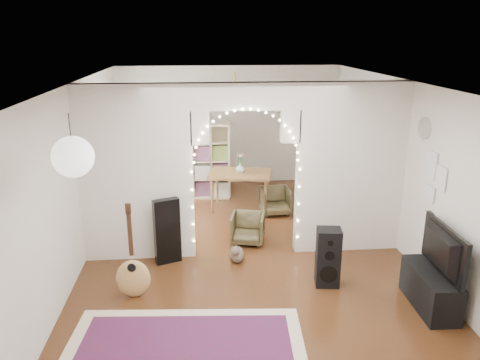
{
  "coord_description": "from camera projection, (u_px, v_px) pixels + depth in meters",
  "views": [
    {
      "loc": [
        -0.7,
        -6.84,
        3.37
      ],
      "look_at": [
        -0.06,
        0.3,
        1.12
      ],
      "focal_mm": 35.0,
      "sensor_mm": 36.0,
      "label": 1
    }
  ],
  "objects": [
    {
      "name": "dining_table",
      "position": [
        240.0,
        176.0,
        9.24
      ],
      "size": [
        1.33,
        1.02,
        0.76
      ],
      "rotation": [
        0.0,
        0.0,
        -0.2
      ],
      "color": "brown",
      "rests_on": "floor"
    },
    {
      "name": "dining_chair_right",
      "position": [
        275.0,
        201.0,
        9.1
      ],
      "size": [
        0.58,
        0.59,
        0.52
      ],
      "primitive_type": "imported",
      "rotation": [
        0.0,
        0.0,
        0.05
      ],
      "color": "#483E24",
      "rests_on": "floor"
    },
    {
      "name": "bookcase",
      "position": [
        193.0,
        160.0,
        9.91
      ],
      "size": [
        1.61,
        0.63,
        1.61
      ],
      "primitive_type": "cube",
      "rotation": [
        0.0,
        0.0,
        -0.15
      ],
      "color": "beige",
      "rests_on": "floor"
    },
    {
      "name": "divider_wall",
      "position": [
        245.0,
        167.0,
        7.15
      ],
      "size": [
        5.0,
        0.2,
        2.7
      ],
      "color": "silver",
      "rests_on": "floor"
    },
    {
      "name": "media_console",
      "position": [
        430.0,
        289.0,
        5.97
      ],
      "size": [
        0.44,
        1.01,
        0.5
      ],
      "primitive_type": "cube",
      "rotation": [
        0.0,
        0.0,
        -0.04
      ],
      "color": "black",
      "rests_on": "floor"
    },
    {
      "name": "tv",
      "position": [
        436.0,
        249.0,
        5.81
      ],
      "size": [
        0.18,
        1.08,
        0.62
      ],
      "primitive_type": "imported",
      "rotation": [
        0.0,
        0.0,
        1.53
      ],
      "color": "black",
      "rests_on": "media_console"
    },
    {
      "name": "wall_back",
      "position": [
        229.0,
        126.0,
        10.73
      ],
      "size": [
        5.0,
        0.02,
        2.7
      ],
      "primitive_type": "cube",
      "color": "silver",
      "rests_on": "floor"
    },
    {
      "name": "guitar_case",
      "position": [
        167.0,
        231.0,
        7.08
      ],
      "size": [
        0.41,
        0.26,
        1.03
      ],
      "primitive_type": "cube",
      "rotation": [
        0.0,
        0.0,
        0.37
      ],
      "color": "black",
      "rests_on": "floor"
    },
    {
      "name": "window",
      "position": [
        103.0,
        140.0,
        8.62
      ],
      "size": [
        0.04,
        1.2,
        1.4
      ],
      "primitive_type": "cube",
      "color": "white",
      "rests_on": "wall_left"
    },
    {
      "name": "tabby_cat",
      "position": [
        237.0,
        254.0,
        7.2
      ],
      "size": [
        0.3,
        0.5,
        0.33
      ],
      "rotation": [
        0.0,
        0.0,
        -0.29
      ],
      "color": "brown",
      "rests_on": "floor"
    },
    {
      "name": "fairy_lights",
      "position": [
        246.0,
        161.0,
        6.98
      ],
      "size": [
        1.64,
        0.04,
        1.6
      ],
      "primitive_type": null,
      "color": "#FFEABF",
      "rests_on": "divider_wall"
    },
    {
      "name": "ceiling",
      "position": [
        246.0,
        82.0,
        6.76
      ],
      "size": [
        5.0,
        7.5,
        0.02
      ],
      "primitive_type": "cube",
      "color": "white",
      "rests_on": "wall_back"
    },
    {
      "name": "wall_clock",
      "position": [
        425.0,
        128.0,
        6.59
      ],
      "size": [
        0.03,
        0.31,
        0.31
      ],
      "primitive_type": "cylinder",
      "rotation": [
        0.0,
        1.57,
        0.0
      ],
      "color": "white",
      "rests_on": "wall_right"
    },
    {
      "name": "floor",
      "position": [
        245.0,
        251.0,
        7.57
      ],
      "size": [
        7.5,
        7.5,
        0.0
      ],
      "primitive_type": "plane",
      "color": "black",
      "rests_on": "ground"
    },
    {
      "name": "dining_chair_left",
      "position": [
        248.0,
        228.0,
        7.84
      ],
      "size": [
        0.64,
        0.65,
        0.5
      ],
      "primitive_type": "imported",
      "rotation": [
        0.0,
        0.0,
        -0.22
      ],
      "color": "#483E24",
      "rests_on": "floor"
    },
    {
      "name": "wall_front",
      "position": [
        294.0,
        308.0,
        3.6
      ],
      "size": [
        5.0,
        0.02,
        2.7
      ],
      "primitive_type": "cube",
      "color": "silver",
      "rests_on": "floor"
    },
    {
      "name": "acoustic_guitar",
      "position": [
        132.0,
        264.0,
        6.13
      ],
      "size": [
        0.47,
        0.23,
        1.13
      ],
      "rotation": [
        0.0,
        0.0,
        -0.17
      ],
      "color": "#AD7945",
      "rests_on": "floor"
    },
    {
      "name": "picture_frames",
      "position": [
        433.0,
        177.0,
        6.38
      ],
      "size": [
        0.02,
        0.5,
        0.7
      ],
      "primitive_type": null,
      "color": "white",
      "rests_on": "wall_right"
    },
    {
      "name": "floor_speaker",
      "position": [
        328.0,
        257.0,
        6.46
      ],
      "size": [
        0.36,
        0.33,
        0.84
      ],
      "rotation": [
        0.0,
        0.0,
        -0.14
      ],
      "color": "black",
      "rests_on": "floor"
    },
    {
      "name": "wall_right",
      "position": [
        403.0,
        168.0,
        7.38
      ],
      "size": [
        0.02,
        7.5,
        2.7
      ],
      "primitive_type": "cube",
      "color": "silver",
      "rests_on": "floor"
    },
    {
      "name": "paper_lantern",
      "position": [
        73.0,
        157.0,
        4.46
      ],
      "size": [
        0.4,
        0.4,
        0.4
      ],
      "primitive_type": "sphere",
      "color": "white",
      "rests_on": "ceiling"
    },
    {
      "name": "flower_vase",
      "position": [
        240.0,
        168.0,
        9.19
      ],
      "size": [
        0.22,
        0.22,
        0.19
      ],
      "primitive_type": "imported",
      "rotation": [
        0.0,
        0.0,
        -0.2
      ],
      "color": "white",
      "rests_on": "dining_table"
    },
    {
      "name": "ceiling_fan",
      "position": [
        235.0,
        88.0,
        8.75
      ],
      "size": [
        1.1,
        1.1,
        0.3
      ],
      "primitive_type": null,
      "color": "gold",
      "rests_on": "ceiling"
    },
    {
      "name": "wall_left",
      "position": [
        79.0,
        176.0,
        6.95
      ],
      "size": [
        0.02,
        7.5,
        2.7
      ],
      "primitive_type": "cube",
      "color": "silver",
      "rests_on": "floor"
    }
  ]
}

